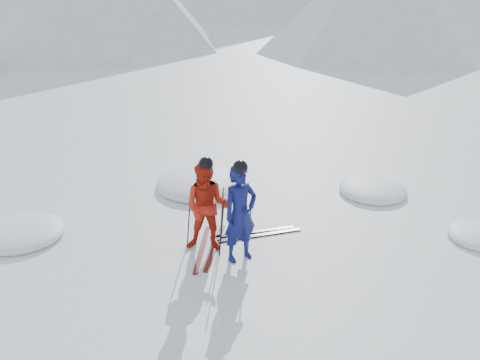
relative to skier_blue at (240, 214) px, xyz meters
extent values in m
plane|color=white|center=(1.57, 0.48, -0.89)|extent=(160.00, 160.00, 0.00)
imported|color=#0E1254|center=(0.00, 0.00, 0.00)|extent=(0.75, 0.61, 1.78)
imported|color=red|center=(-0.49, 0.47, -0.03)|extent=(1.01, 0.90, 1.72)
cylinder|color=black|center=(-0.30, 0.15, -0.30)|extent=(0.12, 0.08, 1.18)
cylinder|color=black|center=(0.25, 0.25, -0.30)|extent=(0.12, 0.07, 1.18)
cylinder|color=black|center=(-0.79, 0.72, -0.32)|extent=(0.12, 0.09, 1.14)
cylinder|color=black|center=(-0.19, 0.62, -0.32)|extent=(0.12, 0.08, 1.14)
cube|color=black|center=(-0.61, 0.47, -0.87)|extent=(0.64, 1.64, 0.03)
cube|color=black|center=(-0.37, 0.47, -0.87)|extent=(0.74, 1.60, 0.03)
cube|color=black|center=(0.47, 0.83, -0.87)|extent=(1.70, 0.09, 0.03)
cube|color=black|center=(0.57, 0.68, -0.87)|extent=(1.70, 0.15, 0.03)
ellipsoid|color=white|center=(-3.91, 1.85, -0.89)|extent=(1.64, 1.64, 0.36)
ellipsoid|color=white|center=(3.70, 1.96, -0.89)|extent=(1.56, 1.56, 0.34)
ellipsoid|color=white|center=(-0.09, 3.31, -0.89)|extent=(2.14, 2.14, 0.47)
ellipsoid|color=white|center=(4.68, -0.51, -0.89)|extent=(1.24, 1.24, 0.27)
camera|label=1|loc=(-2.02, -7.62, 4.00)|focal=38.00mm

